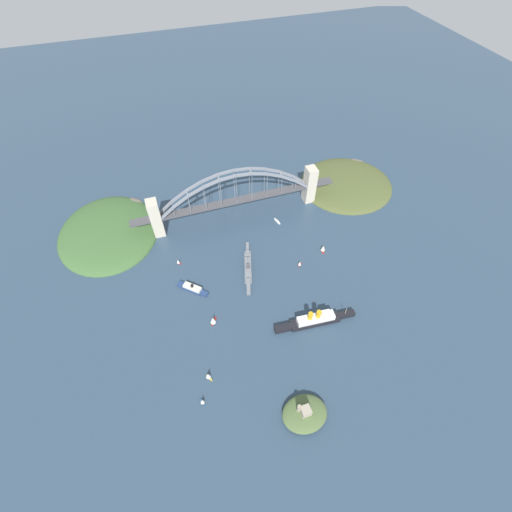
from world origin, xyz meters
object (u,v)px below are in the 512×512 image
at_px(seaplane_taxiing_near_bridge, 249,197).
at_px(small_boat_0, 213,320).
at_px(small_boat_6, 323,248).
at_px(small_boat_3, 208,376).
at_px(small_boat_5, 178,262).
at_px(small_boat_2, 300,263).
at_px(ocean_liner, 315,320).
at_px(harbor_ferry_steamer, 192,288).
at_px(small_boat_1, 277,221).
at_px(small_boat_4, 202,401).
at_px(naval_cruiser, 248,267).
at_px(harbor_arch_bridge, 236,199).
at_px(fort_island_mid_harbor, 305,413).

xyz_separation_m(seaplane_taxiing_near_bridge, small_boat_0, (90.51, 169.01, 2.86)).
xyz_separation_m(seaplane_taxiing_near_bridge, small_boat_6, (-55.44, 116.22, 2.38)).
bearing_deg(small_boat_0, small_boat_6, -160.11).
relative_size(small_boat_3, small_boat_5, 1.26).
bearing_deg(small_boat_2, ocean_liner, 78.93).
distance_m(harbor_ferry_steamer, small_boat_6, 157.97).
xyz_separation_m(small_boat_1, small_boat_6, (-34.16, 62.32, 3.86)).
height_order(small_boat_0, small_boat_3, small_boat_0).
distance_m(small_boat_1, small_boat_4, 234.12).
relative_size(harbor_ferry_steamer, small_boat_4, 4.48).
bearing_deg(seaplane_taxiing_near_bridge, small_boat_2, 99.18).
xyz_separation_m(naval_cruiser, small_boat_5, (73.62, -32.04, 0.52)).
distance_m(seaplane_taxiing_near_bridge, small_boat_5, 137.46).
relative_size(harbor_arch_bridge, small_boat_2, 35.20).
xyz_separation_m(naval_cruiser, seaplane_taxiing_near_bridge, (-36.68, -114.06, -0.65)).
relative_size(harbor_arch_bridge, small_boat_3, 28.80).
distance_m(small_boat_0, small_boat_2, 118.50).
distance_m(harbor_arch_bridge, ocean_liner, 178.09).
relative_size(naval_cruiser, small_boat_5, 10.06).
relative_size(harbor_arch_bridge, seaplane_taxiing_near_bridge, 27.23).
bearing_deg(small_boat_6, harbor_ferry_steamer, 2.27).
xyz_separation_m(harbor_ferry_steamer, small_boat_2, (-123.10, 5.66, 0.99)).
xyz_separation_m(small_boat_2, small_boat_5, (131.00, -46.11, -0.05)).
xyz_separation_m(small_boat_0, small_boat_2, (-111.21, -40.88, -1.64)).
height_order(small_boat_2, small_boat_6, small_boat_6).
height_order(small_boat_5, small_boat_6, small_boat_6).
bearing_deg(harbor_ferry_steamer, ocean_liner, 144.20).
distance_m(harbor_ferry_steamer, small_boat_5, 41.23).
bearing_deg(small_boat_5, harbor_ferry_steamer, 101.05).
height_order(ocean_liner, seaplane_taxiing_near_bridge, ocean_liner).
distance_m(harbor_arch_bridge, seaplane_taxiing_near_bridge, 44.38).
bearing_deg(naval_cruiser, small_boat_0, 45.59).
relative_size(naval_cruiser, fort_island_mid_harbor, 1.85).
bearing_deg(small_boat_2, small_boat_1, -90.44).
bearing_deg(ocean_liner, small_boat_5, -45.54).
xyz_separation_m(harbor_arch_bridge, ocean_liner, (-30.77, 174.02, -22.06)).
distance_m(small_boat_0, small_boat_6, 155.20).
bearing_deg(small_boat_6, small_boat_0, 19.89).
bearing_deg(small_boat_5, small_boat_2, 160.61).
height_order(ocean_liner, small_boat_3, ocean_liner).
bearing_deg(small_boat_6, ocean_liner, 59.98).
bearing_deg(small_boat_1, harbor_ferry_steamer, 29.01).
bearing_deg(naval_cruiser, fort_island_mid_harbor, 89.43).
relative_size(small_boat_0, small_boat_2, 1.51).
bearing_deg(small_boat_6, fort_island_mid_harbor, 60.07).
bearing_deg(seaplane_taxiing_near_bridge, small_boat_6, 115.50).
relative_size(naval_cruiser, small_boat_2, 9.75).
height_order(seaplane_taxiing_near_bridge, small_boat_0, small_boat_0).
bearing_deg(small_boat_3, small_boat_1, -127.55).
relative_size(naval_cruiser, small_boat_1, 5.77).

